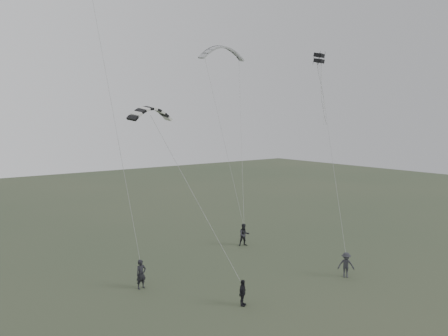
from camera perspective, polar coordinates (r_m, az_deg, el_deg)
ground at (r=29.10m, az=5.35°, el=-15.53°), size 140.00×140.00×0.00m
flyer_left at (r=29.32m, az=-10.77°, el=-13.46°), size 0.72×0.49×1.89m
flyer_right at (r=38.10m, az=2.65°, el=-8.70°), size 1.14×1.03×1.92m
flyer_center at (r=26.46m, az=2.44°, el=-15.97°), size 0.98×0.79×1.55m
flyer_far at (r=31.90m, az=15.65°, el=-12.09°), size 1.26×1.25×1.75m
kite_pale_large at (r=42.75m, az=-0.25°, el=15.53°), size 4.67×2.23×1.97m
kite_striped at (r=26.83m, az=-9.59°, el=7.72°), size 3.06×1.43×1.27m
kite_box at (r=37.20m, az=12.31°, el=13.85°), size 0.89×0.97×0.84m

